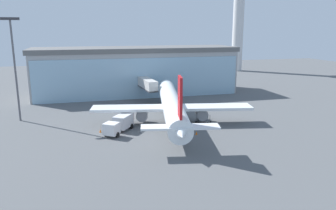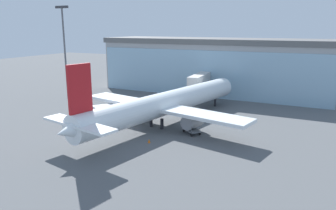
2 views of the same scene
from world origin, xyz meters
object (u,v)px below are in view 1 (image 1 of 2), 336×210
jet_bridge (145,83)px  baggage_cart (203,120)px  catering_truck (120,124)px  safety_cone_wingtip (100,131)px  control_tower (239,14)px  safety_cone_nose (196,133)px  airplane (172,105)px  apron_light_mast (14,61)px

jet_bridge → baggage_cart: bearing=-168.0°
jet_bridge → catering_truck: 25.37m
safety_cone_wingtip → jet_bridge: bearing=61.3°
control_tower → baggage_cart: control_tower is taller
jet_bridge → baggage_cart: jet_bridge is taller
control_tower → safety_cone_nose: (-46.51, -76.91, -22.93)m
jet_bridge → airplane: airplane is taller
safety_cone_nose → safety_cone_wingtip: bearing=160.5°
control_tower → catering_truck: bearing=-129.2°
catering_truck → safety_cone_nose: catering_truck is taller
safety_cone_nose → safety_cone_wingtip: size_ratio=1.00×
jet_bridge → baggage_cart: size_ratio=4.48×
baggage_cart → safety_cone_nose: (-3.63, -6.18, -0.23)m
control_tower → baggage_cart: size_ratio=12.32×
apron_light_mast → safety_cone_wingtip: apron_light_mast is taller
baggage_cart → safety_cone_nose: baggage_cart is taller
apron_light_mast → baggage_cart: (33.47, -11.03, -10.94)m
jet_bridge → catering_truck: (-9.27, -23.43, -2.89)m
control_tower → catering_truck: size_ratio=5.45×
airplane → baggage_cart: bearing=-101.2°
safety_cone_nose → catering_truck: bearing=157.9°
catering_truck → baggage_cart: bearing=129.7°
jet_bridge → airplane: size_ratio=0.36×
control_tower → safety_cone_wingtip: bearing=-131.0°
airplane → safety_cone_wingtip: size_ratio=71.79×
airplane → baggage_cart: 6.62m
jet_bridge → safety_cone_wingtip: size_ratio=26.02×
catering_truck → baggage_cart: (15.84, 1.22, -0.97)m
jet_bridge → safety_cone_wingtip: jet_bridge is taller
airplane → baggage_cart: airplane is taller
safety_cone_nose → jet_bridge: bearing=95.9°
baggage_cart → safety_cone_nose: size_ratio=5.81×
catering_truck → safety_cone_wingtip: size_ratio=13.15×
safety_cone_nose → safety_cone_wingtip: same height
airplane → catering_truck: bearing=121.0°
catering_truck → safety_cone_nose: (12.21, -4.96, -1.19)m
apron_light_mast → baggage_cart: bearing=-18.2°
safety_cone_wingtip → catering_truck: bearing=-9.3°
safety_cone_nose → airplane: bearing=102.3°
safety_cone_wingtip → safety_cone_nose: bearing=-19.5°
apron_light_mast → control_tower: bearing=38.0°
jet_bridge → control_tower: (49.44, 48.52, 18.84)m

